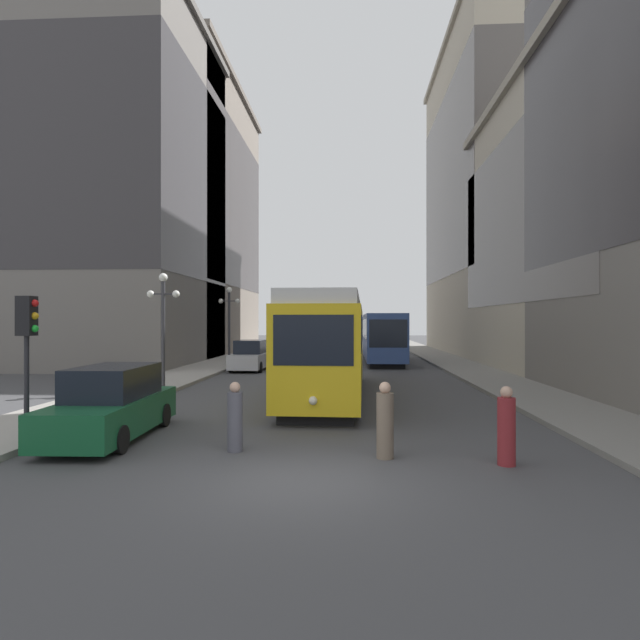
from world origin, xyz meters
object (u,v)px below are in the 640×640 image
object	(u,v)px
pedestrian_on_sidewalk	(235,419)
lamp_post_left_far	(229,313)
pedestrian_crossing_near	(385,423)
lamp_post_left_near	(163,311)
streetcar	(329,343)
transit_bus	(382,335)
parked_car_left_near	(251,356)
parked_car_left_mid	(112,405)
pedestrian_crossing_far	(506,428)
traffic_light_near_left	(27,329)

from	to	relation	value
pedestrian_on_sidewalk	lamp_post_left_far	distance (m)	22.90
pedestrian_crossing_near	lamp_post_left_near	size ratio (longest dim) A/B	0.34
streetcar	transit_bus	xyz separation A→B (m)	(3.12, 17.41, -0.15)
pedestrian_crossing_near	pedestrian_on_sidewalk	xyz separation A→B (m)	(-3.37, 0.41, -0.03)
parked_car_left_near	lamp_post_left_far	bearing A→B (deg)	127.96
streetcar	pedestrian_on_sidewalk	world-z (taller)	streetcar
parked_car_left_mid	pedestrian_on_sidewalk	xyz separation A→B (m)	(3.40, -1.14, -0.11)
pedestrian_crossing_near	streetcar	bearing A→B (deg)	-97.64
pedestrian_on_sidewalk	lamp_post_left_far	world-z (taller)	lamp_post_left_far
transit_bus	parked_car_left_mid	distance (m)	26.51
parked_car_left_near	pedestrian_crossing_far	bearing A→B (deg)	-64.09
pedestrian_crossing_far	pedestrian_on_sidewalk	xyz separation A→B (m)	(-5.83, 0.82, -0.02)
transit_bus	pedestrian_crossing_far	bearing A→B (deg)	-88.02
traffic_light_near_left	pedestrian_crossing_far	bearing A→B (deg)	-5.79
streetcar	parked_car_left_near	xyz separation A→B (m)	(-5.16, 10.64, -1.26)
pedestrian_crossing_near	traffic_light_near_left	distance (m)	8.72
parked_car_left_mid	lamp_post_left_near	bearing A→B (deg)	100.09
pedestrian_crossing_near	traffic_light_near_left	bearing A→B (deg)	-22.16
traffic_light_near_left	lamp_post_left_near	distance (m)	9.75
parked_car_left_mid	lamp_post_left_near	xyz separation A→B (m)	(-1.90, 8.87, 2.53)
lamp_post_left_near	streetcar	bearing A→B (deg)	-9.04
pedestrian_on_sidewalk	streetcar	bearing A→B (deg)	-76.69
streetcar	lamp_post_left_near	bearing A→B (deg)	172.37
parked_car_left_near	parked_car_left_mid	bearing A→B (deg)	-88.50
pedestrian_crossing_far	pedestrian_on_sidewalk	distance (m)	5.89
pedestrian_crossing_far	lamp_post_left_near	distance (m)	15.75
streetcar	parked_car_left_mid	bearing A→B (deg)	-122.29
pedestrian_crossing_near	pedestrian_crossing_far	world-z (taller)	pedestrian_crossing_near
parked_car_left_near	traffic_light_near_left	size ratio (longest dim) A/B	1.28
pedestrian_crossing_near	lamp_post_left_near	xyz separation A→B (m)	(-8.67, 10.42, 2.61)
streetcar	parked_car_left_mid	distance (m)	9.40
parked_car_left_mid	traffic_light_near_left	distance (m)	2.70
pedestrian_on_sidewalk	lamp_post_left_far	bearing A→B (deg)	-51.98
transit_bus	traffic_light_near_left	world-z (taller)	traffic_light_near_left
parked_car_left_near	pedestrian_on_sidewalk	bearing A→B (deg)	-78.62
pedestrian_crossing_near	lamp_post_left_far	xyz separation A→B (m)	(-8.67, 22.52, 2.71)
transit_bus	parked_car_left_mid	world-z (taller)	transit_bus
parked_car_left_near	lamp_post_left_near	world-z (taller)	lamp_post_left_near
streetcar	pedestrian_crossing_far	xyz separation A→B (m)	(4.07, -9.71, -1.34)
streetcar	pedestrian_crossing_near	distance (m)	9.53
parked_car_left_near	lamp_post_left_far	distance (m)	4.15
parked_car_left_mid	lamp_post_left_far	world-z (taller)	lamp_post_left_far
parked_car_left_mid	pedestrian_crossing_near	xyz separation A→B (m)	(6.78, -1.55, -0.08)
lamp_post_left_near	pedestrian_on_sidewalk	bearing A→B (deg)	-62.11
pedestrian_on_sidewalk	lamp_post_left_near	world-z (taller)	lamp_post_left_near
parked_car_left_near	parked_car_left_mid	xyz separation A→B (m)	(-0.00, -18.39, 0.00)
pedestrian_crossing_near	pedestrian_on_sidewalk	bearing A→B (deg)	-24.37
transit_bus	streetcar	bearing A→B (deg)	-100.19
parked_car_left_mid	lamp_post_left_near	distance (m)	9.42
parked_car_left_mid	lamp_post_left_near	world-z (taller)	lamp_post_left_near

